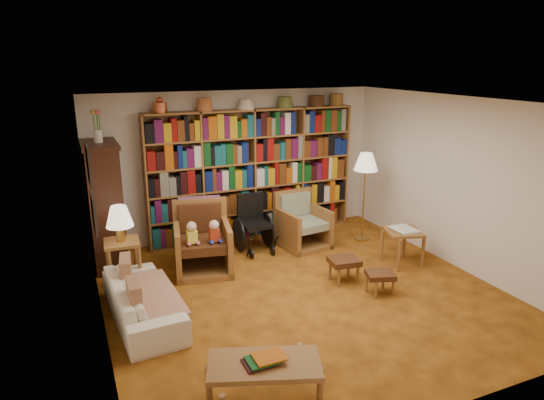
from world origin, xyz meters
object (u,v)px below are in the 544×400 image
sofa (143,300)px  side_table_lamp (123,253)px  floor_lamp (366,165)px  side_table_papers (403,236)px  coffee_table (264,367)px  footstool_b (380,276)px  armchair_sage (301,225)px  footstool_a (344,263)px  armchair_leather (201,242)px  wheelchair (253,225)px

sofa → side_table_lamp: size_ratio=2.47×
floor_lamp → side_table_papers: bearing=-91.7°
floor_lamp → coffee_table: size_ratio=1.36×
footstool_b → coffee_table: 2.59m
sofa → coffee_table: (0.76, -1.93, 0.11)m
side_table_papers → coffee_table: (-3.09, -2.03, -0.09)m
coffee_table → armchair_sage: bearing=58.6°
side_table_lamp → footstool_b: bearing=-25.8°
side_table_lamp → footstool_a: bearing=-19.0°
armchair_sage → footstool_a: size_ratio=2.04×
floor_lamp → armchair_leather: bearing=-178.6°
side_table_papers → footstool_b: size_ratio=1.45×
wheelchair → footstool_a: 1.77m
wheelchair → footstool_a: (0.72, -1.61, -0.14)m
armchair_leather → wheelchair: size_ratio=1.11×
sofa → floor_lamp: bearing=-76.1°
side_table_lamp → floor_lamp: floor_lamp is taller
side_table_lamp → wheelchair: 2.20m
armchair_sage → side_table_papers: (1.05, -1.32, 0.11)m
armchair_sage → wheelchair: wheelchair is taller
armchair_leather → side_table_papers: size_ratio=1.61×
armchair_leather → armchair_sage: armchair_leather is taller
armchair_sage → wheelchair: 0.81m
armchair_leather → coffee_table: 3.08m
sofa → footstool_b: size_ratio=3.89×
side_table_lamp → armchair_sage: size_ratio=0.77×
coffee_table → side_table_lamp: bearing=106.9°
wheelchair → coffee_table: wheelchair is taller
side_table_papers → footstool_a: bearing=-171.3°
floor_lamp → side_table_lamp: bearing=-175.6°
armchair_sage → side_table_lamp: bearing=-169.9°
floor_lamp → side_table_papers: (-0.03, -1.11, -0.85)m
armchair_leather → floor_lamp: floor_lamp is taller
sofa → footstool_b: 3.03m
wheelchair → sofa: bearing=-142.4°
armchair_sage → side_table_papers: bearing=-51.6°
side_table_papers → footstool_a: side_table_papers is taller
coffee_table → side_table_papers: bearing=33.3°
side_table_lamp → footstool_a: 3.00m
floor_lamp → footstool_a: size_ratio=3.43×
floor_lamp → footstool_b: size_ratio=3.45×
armchair_leather → side_table_lamp: bearing=-168.1°
side_table_papers → footstool_a: (-1.12, -0.17, -0.17)m
side_table_lamp → wheelchair: size_ratio=0.75×
side_table_lamp → side_table_papers: 4.03m
footstool_a → wheelchair: bearing=114.1°
armchair_sage → side_table_papers: armchair_sage is taller
footstool_a → footstool_b: size_ratio=1.00×
sofa → side_table_papers: bearing=-92.0°
floor_lamp → side_table_papers: size_ratio=2.38×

